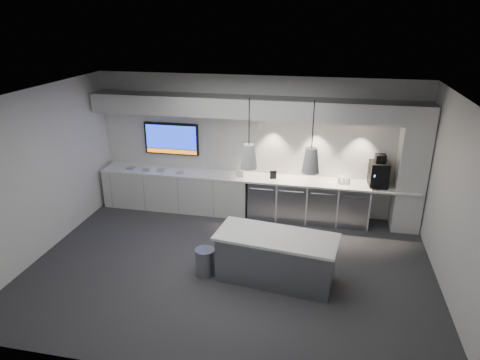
% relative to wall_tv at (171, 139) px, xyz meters
% --- Properties ---
extents(floor, '(7.00, 7.00, 0.00)m').
position_rel_wall_tv_xyz_m(floor, '(1.90, -2.45, -1.56)').
color(floor, '#333336').
rests_on(floor, ground).
extents(ceiling, '(7.00, 7.00, 0.00)m').
position_rel_wall_tv_xyz_m(ceiling, '(1.90, -2.45, 1.44)').
color(ceiling, black).
rests_on(ceiling, wall_back).
extents(wall_back, '(7.00, 0.00, 7.00)m').
position_rel_wall_tv_xyz_m(wall_back, '(1.90, 0.05, -0.06)').
color(wall_back, white).
rests_on(wall_back, floor).
extents(wall_front, '(7.00, 0.00, 7.00)m').
position_rel_wall_tv_xyz_m(wall_front, '(1.90, -4.95, -0.06)').
color(wall_front, white).
rests_on(wall_front, floor).
extents(wall_left, '(0.00, 7.00, 7.00)m').
position_rel_wall_tv_xyz_m(wall_left, '(-1.60, -2.45, -0.06)').
color(wall_left, white).
rests_on(wall_left, floor).
extents(wall_right, '(0.00, 7.00, 7.00)m').
position_rel_wall_tv_xyz_m(wall_right, '(5.40, -2.45, -0.06)').
color(wall_right, white).
rests_on(wall_right, floor).
extents(back_counter, '(6.80, 0.65, 0.04)m').
position_rel_wall_tv_xyz_m(back_counter, '(1.90, -0.27, -0.68)').
color(back_counter, white).
rests_on(back_counter, left_base_cabinets).
extents(left_base_cabinets, '(3.30, 0.63, 0.86)m').
position_rel_wall_tv_xyz_m(left_base_cabinets, '(0.15, -0.27, -1.13)').
color(left_base_cabinets, silver).
rests_on(left_base_cabinets, floor).
extents(fridge_unit_a, '(0.60, 0.61, 0.85)m').
position_rel_wall_tv_xyz_m(fridge_unit_a, '(2.15, -0.27, -1.13)').
color(fridge_unit_a, gray).
rests_on(fridge_unit_a, floor).
extents(fridge_unit_b, '(0.60, 0.61, 0.85)m').
position_rel_wall_tv_xyz_m(fridge_unit_b, '(2.78, -0.27, -1.13)').
color(fridge_unit_b, gray).
rests_on(fridge_unit_b, floor).
extents(fridge_unit_c, '(0.60, 0.61, 0.85)m').
position_rel_wall_tv_xyz_m(fridge_unit_c, '(3.41, -0.27, -1.13)').
color(fridge_unit_c, gray).
rests_on(fridge_unit_c, floor).
extents(fridge_unit_d, '(0.60, 0.61, 0.85)m').
position_rel_wall_tv_xyz_m(fridge_unit_d, '(4.04, -0.27, -1.13)').
color(fridge_unit_d, gray).
rests_on(fridge_unit_d, floor).
extents(backsplash, '(4.60, 0.03, 1.30)m').
position_rel_wall_tv_xyz_m(backsplash, '(3.10, 0.03, -0.01)').
color(backsplash, silver).
rests_on(backsplash, wall_back).
extents(soffit, '(6.90, 0.60, 0.40)m').
position_rel_wall_tv_xyz_m(soffit, '(1.90, -0.25, 0.84)').
color(soffit, silver).
rests_on(soffit, wall_back).
extents(column, '(0.55, 0.55, 2.60)m').
position_rel_wall_tv_xyz_m(column, '(5.10, -0.25, -0.26)').
color(column, silver).
rests_on(column, floor).
extents(wall_tv, '(1.25, 0.07, 0.72)m').
position_rel_wall_tv_xyz_m(wall_tv, '(0.00, 0.00, 0.00)').
color(wall_tv, black).
rests_on(wall_tv, wall_back).
extents(island, '(2.06, 1.09, 0.83)m').
position_rel_wall_tv_xyz_m(island, '(2.72, -2.65, -1.14)').
color(island, gray).
rests_on(island, floor).
extents(bin, '(0.41, 0.41, 0.47)m').
position_rel_wall_tv_xyz_m(bin, '(1.53, -2.73, -1.32)').
color(bin, gray).
rests_on(bin, floor).
extents(coffee_machine, '(0.40, 0.55, 0.66)m').
position_rel_wall_tv_xyz_m(coffee_machine, '(4.48, -0.25, -0.39)').
color(coffee_machine, black).
rests_on(coffee_machine, back_counter).
extents(sign_black, '(0.14, 0.06, 0.18)m').
position_rel_wall_tv_xyz_m(sign_black, '(2.35, -0.31, -0.57)').
color(sign_black, black).
rests_on(sign_black, back_counter).
extents(sign_white, '(0.18, 0.06, 0.14)m').
position_rel_wall_tv_xyz_m(sign_white, '(1.63, -0.34, -0.59)').
color(sign_white, white).
rests_on(sign_white, back_counter).
extents(cup_cluster, '(0.25, 0.16, 0.14)m').
position_rel_wall_tv_xyz_m(cup_cluster, '(3.81, -0.28, -0.59)').
color(cup_cluster, white).
rests_on(cup_cluster, back_counter).
extents(tray_a, '(0.17, 0.17, 0.02)m').
position_rel_wall_tv_xyz_m(tray_a, '(-0.89, -0.32, -0.65)').
color(tray_a, '#9E9E9E').
rests_on(tray_a, back_counter).
extents(tray_b, '(0.20, 0.20, 0.02)m').
position_rel_wall_tv_xyz_m(tray_b, '(-0.50, -0.37, -0.65)').
color(tray_b, '#9E9E9E').
rests_on(tray_b, back_counter).
extents(tray_c, '(0.17, 0.17, 0.02)m').
position_rel_wall_tv_xyz_m(tray_c, '(-0.17, -0.32, -0.65)').
color(tray_c, '#9E9E9E').
rests_on(tray_c, back_counter).
extents(tray_d, '(0.18, 0.18, 0.02)m').
position_rel_wall_tv_xyz_m(tray_d, '(0.29, -0.37, -0.65)').
color(tray_d, '#9E9E9E').
rests_on(tray_d, back_counter).
extents(pendant_left, '(0.26, 0.26, 1.08)m').
position_rel_wall_tv_xyz_m(pendant_left, '(2.26, -2.65, 0.59)').
color(pendant_left, silver).
rests_on(pendant_left, ceiling).
extents(pendant_right, '(0.26, 0.26, 1.08)m').
position_rel_wall_tv_xyz_m(pendant_right, '(3.19, -2.65, 0.59)').
color(pendant_right, silver).
rests_on(pendant_right, ceiling).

